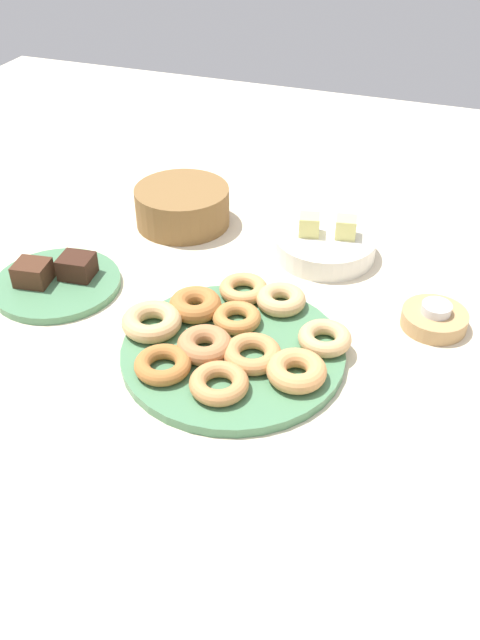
{
  "coord_description": "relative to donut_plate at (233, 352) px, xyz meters",
  "views": [
    {
      "loc": [
        0.27,
        -0.71,
        0.64
      ],
      "look_at": [
        0.0,
        0.03,
        0.05
      ],
      "focal_mm": 37.58,
      "sensor_mm": 36.0,
      "label": 1
    }
  ],
  "objects": [
    {
      "name": "donut_plate",
      "position": [
        0.0,
        0.0,
        0.0
      ],
      "size": [
        0.33,
        0.33,
        0.02
      ],
      "primitive_type": "cylinder",
      "color": "#4C7F56",
      "rests_on": "ground_plane"
    },
    {
      "name": "donut_6",
      "position": [
        -0.09,
        0.06,
        0.02
      ],
      "size": [
        0.11,
        0.11,
        0.03
      ],
      "primitive_type": "torus",
      "rotation": [
        0.0,
        0.0,
        2.16
      ],
      "color": "#AD6B33",
      "rests_on": "donut_plate"
    },
    {
      "name": "donut_3",
      "position": [
        0.04,
        0.12,
        0.02
      ],
      "size": [
        0.08,
        0.08,
        0.03
      ],
      "primitive_type": "torus",
      "rotation": [
        0.0,
        0.0,
        4.78
      ],
      "color": "tan",
      "rests_on": "donut_plate"
    },
    {
      "name": "donut_0",
      "position": [
        0.11,
        -0.03,
        0.02
      ],
      "size": [
        0.09,
        0.09,
        0.03
      ],
      "primitive_type": "torus",
      "rotation": [
        0.0,
        0.0,
        0.13
      ],
      "color": "tan",
      "rests_on": "donut_plate"
    },
    {
      "name": "donut_10",
      "position": [
        -0.03,
        0.13,
        0.02
      ],
      "size": [
        0.1,
        0.1,
        0.02
      ],
      "primitive_type": "torus",
      "rotation": [
        0.0,
        0.0,
        1.14
      ],
      "color": "tan",
      "rests_on": "donut_plate"
    },
    {
      "name": "donut_5",
      "position": [
        0.12,
        0.05,
        0.02
      ],
      "size": [
        0.11,
        0.11,
        0.02
      ],
      "primitive_type": "torus",
      "rotation": [
        0.0,
        0.0,
        2.48
      ],
      "color": "tan",
      "rests_on": "donut_plate"
    },
    {
      "name": "melon_chunk_right",
      "position": [
        0.09,
        0.34,
        0.05
      ],
      "size": [
        0.04,
        0.04,
        0.04
      ],
      "primitive_type": "cube",
      "rotation": [
        0.0,
        0.0,
        0.19
      ],
      "color": "#DBD67A",
      "rests_on": "fruit_bowl"
    },
    {
      "name": "donut_8",
      "position": [
        -0.03,
        -0.02,
        0.02
      ],
      "size": [
        0.11,
        0.11,
        0.03
      ],
      "primitive_type": "torus",
      "rotation": [
        0.0,
        0.0,
        2.29
      ],
      "color": "#B27547",
      "rests_on": "donut_plate"
    },
    {
      "name": "candle_holder",
      "position": [
        0.27,
        0.18,
        0.01
      ],
      "size": [
        0.1,
        0.1,
        0.03
      ],
      "primitive_type": "cylinder",
      "color": "tan",
      "rests_on": "ground_plane"
    },
    {
      "name": "donut_9",
      "position": [
        -0.02,
        0.06,
        0.02
      ],
      "size": [
        0.09,
        0.09,
        0.02
      ],
      "primitive_type": "torus",
      "rotation": [
        0.0,
        0.0,
        3.4
      ],
      "color": "#BC7A3D",
      "rests_on": "donut_plate"
    },
    {
      "name": "brownie_near",
      "position": [
        -0.38,
        0.05,
        0.02
      ],
      "size": [
        0.06,
        0.06,
        0.04
      ],
      "primitive_type": "cube",
      "rotation": [
        0.0,
        0.0,
        0.15
      ],
      "color": "#472819",
      "rests_on": "cake_plate"
    },
    {
      "name": "donut_2",
      "position": [
        0.04,
        -0.02,
        0.02
      ],
      "size": [
        0.1,
        0.1,
        0.02
      ],
      "primitive_type": "torus",
      "rotation": [
        0.0,
        0.0,
        2.97
      ],
      "color": "#C6844C",
      "rests_on": "donut_plate"
    },
    {
      "name": "brownie_far",
      "position": [
        -0.32,
        0.09,
        0.02
      ],
      "size": [
        0.06,
        0.06,
        0.04
      ],
      "primitive_type": "cube",
      "rotation": [
        0.0,
        0.0,
        0.11
      ],
      "color": "#381E14",
      "rests_on": "cake_plate"
    },
    {
      "name": "donut_7",
      "position": [
        -0.13,
        -0.0,
        0.02
      ],
      "size": [
        0.13,
        0.13,
        0.03
      ],
      "primitive_type": "torus",
      "rotation": [
        0.0,
        0.0,
        2.28
      ],
      "color": "tan",
      "rests_on": "donut_plate"
    },
    {
      "name": "tealight",
      "position": [
        0.27,
        0.18,
        0.03
      ],
      "size": [
        0.05,
        0.05,
        0.01
      ],
      "primitive_type": "cylinder",
      "color": "silver",
      "rests_on": "candle_holder"
    },
    {
      "name": "donut_1",
      "position": [
        0.01,
        -0.09,
        0.02
      ],
      "size": [
        0.1,
        0.1,
        0.02
      ],
      "primitive_type": "torus",
      "rotation": [
        0.0,
        0.0,
        5.0
      ],
      "color": "#C6844C",
      "rests_on": "donut_plate"
    },
    {
      "name": "melon_chunk_left",
      "position": [
        0.02,
        0.32,
        0.05
      ],
      "size": [
        0.04,
        0.04,
        0.04
      ],
      "primitive_type": "cube",
      "rotation": [
        0.0,
        0.0,
        0.24
      ],
      "color": "#DBD67A",
      "rests_on": "fruit_bowl"
    },
    {
      "name": "basket",
      "position": [
        -0.23,
        0.34,
        0.03
      ],
      "size": [
        0.25,
        0.25,
        0.07
      ],
      "primitive_type": "cylinder",
      "rotation": [
        0.0,
        0.0,
        0.59
      ],
      "color": "brown",
      "rests_on": "ground_plane"
    },
    {
      "name": "donut_4",
      "position": [
        -0.07,
        -0.08,
        0.02
      ],
      "size": [
        0.08,
        0.08,
        0.02
      ],
      "primitive_type": "torus",
      "rotation": [
        0.0,
        0.0,
        1.61
      ],
      "color": "#AD6B33",
      "rests_on": "donut_plate"
    },
    {
      "name": "cake_plate",
      "position": [
        -0.34,
        0.07,
        -0.0
      ],
      "size": [
        0.21,
        0.21,
        0.01
      ],
      "primitive_type": "cylinder",
      "color": "#4C7F56",
      "rests_on": "ground_plane"
    },
    {
      "name": "fruit_bowl",
      "position": [
        0.06,
        0.32,
        0.01
      ],
      "size": [
        0.18,
        0.18,
        0.04
      ],
      "primitive_type": "cylinder",
      "color": "silver",
      "rests_on": "ground_plane"
    },
    {
      "name": "ground_plane",
      "position": [
        0.0,
        0.0,
        -0.01
      ],
      "size": [
        2.4,
        2.4,
        0.0
      ],
      "primitive_type": "plane",
      "color": "beige"
    }
  ]
}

